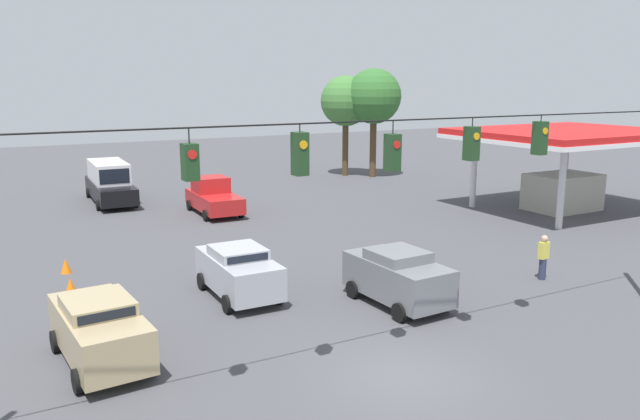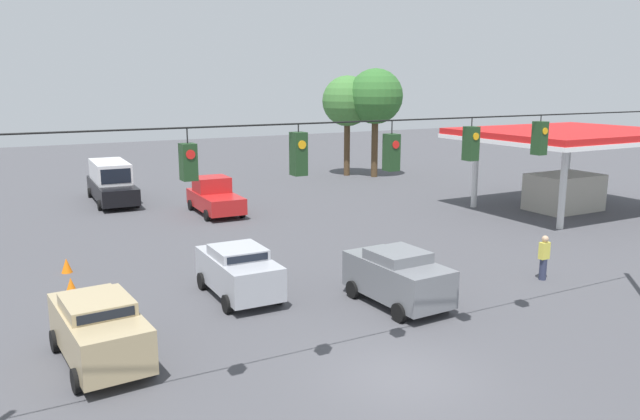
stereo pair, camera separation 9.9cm
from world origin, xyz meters
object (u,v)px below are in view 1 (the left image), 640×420
object	(u,v)px
overhead_signal_span	(394,191)
gas_station	(566,151)
pickup_truck_red_oncoming_deep	(213,197)
box_truck_black_withflow_deep	(110,182)
traffic_cone_nearest	(106,346)
sedan_tan_parked_shoulder	(99,329)
tree_horizon_right	(346,102)
traffic_cone_third	(71,286)
traffic_cone_fourth	(66,266)
sedan_silver_withflow_mid	(238,271)
tree_horizon_left	(374,97)
traffic_cone_second	(85,310)
sedan_grey_crossing_near	(397,276)
pedestrian	(543,257)

from	to	relation	value
overhead_signal_span	gas_station	xyz separation A→B (m)	(-21.40, -12.34, -1.31)
overhead_signal_span	gas_station	world-z (taller)	overhead_signal_span
gas_station	pickup_truck_red_oncoming_deep	bearing A→B (deg)	-26.09
box_truck_black_withflow_deep	traffic_cone_nearest	world-z (taller)	box_truck_black_withflow_deep
sedan_tan_parked_shoulder	tree_horizon_right	bearing A→B (deg)	-131.96
traffic_cone_third	traffic_cone_fourth	world-z (taller)	same
sedan_silver_withflow_mid	tree_horizon_left	bearing A→B (deg)	-132.96
sedan_tan_parked_shoulder	overhead_signal_span	bearing A→B (deg)	150.23
sedan_silver_withflow_mid	sedan_tan_parked_shoulder	distance (m)	6.28
traffic_cone_nearest	tree_horizon_right	size ratio (longest dim) A/B	0.07
pickup_truck_red_oncoming_deep	traffic_cone_second	bearing A→B (deg)	56.22
box_truck_black_withflow_deep	gas_station	size ratio (longest dim) A/B	0.63
overhead_signal_span	sedan_grey_crossing_near	world-z (taller)	overhead_signal_span
box_truck_black_withflow_deep	gas_station	xyz separation A→B (m)	(-23.51, 15.86, 2.26)
pickup_truck_red_oncoming_deep	pedestrian	distance (m)	19.60
box_truck_black_withflow_deep	sedan_silver_withflow_mid	bearing A→B (deg)	91.47
box_truck_black_withflow_deep	tree_horizon_left	size ratio (longest dim) A/B	0.86
traffic_cone_nearest	traffic_cone_third	size ratio (longest dim) A/B	1.00
sedan_tan_parked_shoulder	pickup_truck_red_oncoming_deep	size ratio (longest dim) A/B	0.88
traffic_cone_third	tree_horizon_right	distance (m)	32.10
traffic_cone_nearest	sedan_grey_crossing_near	bearing A→B (deg)	176.64
gas_station	tree_horizon_right	world-z (taller)	tree_horizon_right
traffic_cone_third	pedestrian	distance (m)	18.02
sedan_tan_parked_shoulder	tree_horizon_right	size ratio (longest dim) A/B	0.56
traffic_cone_fourth	gas_station	distance (m)	28.30
tree_horizon_left	traffic_cone_third	bearing A→B (deg)	35.95
traffic_cone_fourth	tree_horizon_left	xyz separation A→B (m)	(-25.49, -15.81, 6.13)
pedestrian	traffic_cone_fourth	bearing A→B (deg)	-31.40
traffic_cone_second	pedestrian	bearing A→B (deg)	165.41
overhead_signal_span	traffic_cone_third	size ratio (longest dim) A/B	37.36
pedestrian	tree_horizon_right	bearing A→B (deg)	-105.41
overhead_signal_span	traffic_cone_third	xyz separation A→B (m)	(6.88, -10.47, -4.57)
box_truck_black_withflow_deep	traffic_cone_nearest	size ratio (longest dim) A/B	12.30
traffic_cone_third	tree_horizon_right	bearing A→B (deg)	-139.80
overhead_signal_span	traffic_cone_nearest	distance (m)	9.24
sedan_silver_withflow_mid	pickup_truck_red_oncoming_deep	bearing A→B (deg)	-105.98
traffic_cone_fourth	tree_horizon_right	size ratio (longest dim) A/B	0.07
overhead_signal_span	sedan_grey_crossing_near	size ratio (longest dim) A/B	5.41
sedan_tan_parked_shoulder	gas_station	size ratio (longest dim) A/B	0.39
sedan_silver_withflow_mid	sedan_tan_parked_shoulder	bearing A→B (deg)	31.22
sedan_grey_crossing_near	pickup_truck_red_oncoming_deep	size ratio (longest dim) A/B	0.81
pedestrian	tree_horizon_right	distance (m)	29.04
sedan_grey_crossing_near	tree_horizon_right	size ratio (longest dim) A/B	0.52
sedan_grey_crossing_near	traffic_cone_nearest	world-z (taller)	sedan_grey_crossing_near
sedan_grey_crossing_near	overhead_signal_span	bearing A→B (deg)	51.90
sedan_tan_parked_shoulder	sedan_silver_withflow_mid	bearing A→B (deg)	-148.78
sedan_silver_withflow_mid	traffic_cone_nearest	world-z (taller)	sedan_silver_withflow_mid
box_truck_black_withflow_deep	pedestrian	xyz separation A→B (m)	(-11.75, 24.89, -0.40)
sedan_tan_parked_shoulder	traffic_cone_third	size ratio (longest dim) A/B	7.53
traffic_cone_nearest	tree_horizon_left	bearing A→B (deg)	-135.93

